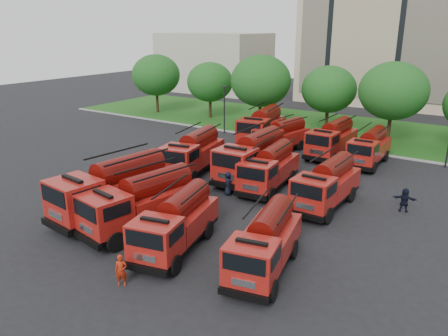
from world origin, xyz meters
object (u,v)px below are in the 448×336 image
(firefighter_0, at_px, (122,285))
(firefighter_5, at_px, (403,211))
(fire_truck_4, at_px, (193,153))
(fire_truck_9, at_px, (282,136))
(fire_truck_0, at_px, (113,188))
(fire_truck_6, at_px, (269,168))
(firefighter_4, at_px, (228,195))
(fire_truck_2, at_px, (176,222))
(fire_truck_1, at_px, (142,202))
(firefighter_3, at_px, (275,268))
(fire_truck_3, at_px, (265,242))
(firefighter_2, at_px, (252,260))
(fire_truck_7, at_px, (327,184))
(fire_truck_5, at_px, (253,157))
(fire_truck_11, at_px, (370,148))
(fire_truck_8, at_px, (262,127))
(fire_truck_10, at_px, (332,139))
(firefighter_1, at_px, (111,249))

(firefighter_0, xyz_separation_m, firefighter_5, (8.67, 15.71, 0.00))
(fire_truck_4, bearing_deg, fire_truck_9, 60.81)
(fire_truck_0, distance_m, fire_truck_6, 11.03)
(firefighter_4, bearing_deg, fire_truck_2, 159.77)
(fire_truck_1, xyz_separation_m, firefighter_3, (8.35, 0.32, -1.65))
(fire_truck_0, relative_size, fire_truck_6, 1.18)
(fire_truck_2, height_order, fire_truck_3, fire_truck_2)
(firefighter_2, bearing_deg, fire_truck_2, 108.79)
(firefighter_4, bearing_deg, fire_truck_1, 136.45)
(fire_truck_3, bearing_deg, fire_truck_7, 80.84)
(fire_truck_6, bearing_deg, firefighter_0, -94.68)
(fire_truck_1, xyz_separation_m, fire_truck_7, (7.56, 8.97, -0.11))
(firefighter_0, relative_size, firefighter_2, 0.83)
(fire_truck_5, bearing_deg, fire_truck_11, 52.42)
(firefighter_3, bearing_deg, firefighter_4, -74.32)
(fire_truck_0, relative_size, fire_truck_8, 1.01)
(fire_truck_4, bearing_deg, fire_truck_3, -51.22)
(fire_truck_10, relative_size, firefighter_4, 4.15)
(firefighter_4, bearing_deg, fire_truck_11, -59.91)
(fire_truck_1, distance_m, firefighter_1, 3.22)
(fire_truck_2, distance_m, fire_truck_11, 20.78)
(fire_truck_1, xyz_separation_m, fire_truck_2, (3.15, -0.73, -0.16))
(fire_truck_5, distance_m, fire_truck_8, 10.42)
(fire_truck_7, bearing_deg, firefighter_5, 24.60)
(fire_truck_2, relative_size, fire_truck_10, 0.97)
(firefighter_0, relative_size, firefighter_3, 0.83)
(fire_truck_3, bearing_deg, firefighter_0, -146.60)
(fire_truck_9, bearing_deg, firefighter_2, -57.93)
(fire_truck_1, bearing_deg, firefighter_2, 12.79)
(firefighter_1, distance_m, firefighter_3, 8.62)
(firefighter_1, bearing_deg, fire_truck_2, 63.00)
(fire_truck_11, bearing_deg, firefighter_0, -99.88)
(fire_truck_1, distance_m, fire_truck_11, 20.93)
(fire_truck_4, relative_size, fire_truck_10, 1.08)
(fire_truck_1, height_order, firefighter_5, fire_truck_1)
(fire_truck_6, relative_size, fire_truck_10, 0.98)
(fire_truck_5, height_order, firefighter_5, fire_truck_5)
(fire_truck_4, relative_size, firefighter_5, 4.88)
(fire_truck_2, xyz_separation_m, firefighter_5, (8.81, 11.64, -1.49))
(fire_truck_5, height_order, fire_truck_8, fire_truck_5)
(fire_truck_3, distance_m, fire_truck_4, 15.21)
(fire_truck_0, height_order, firefighter_2, fire_truck_0)
(firefighter_0, bearing_deg, fire_truck_0, 103.38)
(fire_truck_8, relative_size, firefighter_3, 4.39)
(fire_truck_7, distance_m, fire_truck_8, 15.93)
(fire_truck_0, relative_size, fire_truck_4, 1.08)
(firefighter_0, bearing_deg, fire_truck_5, 62.92)
(fire_truck_10, bearing_deg, firefighter_5, -47.45)
(fire_truck_6, bearing_deg, fire_truck_1, -112.58)
(fire_truck_2, relative_size, fire_truck_5, 0.87)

